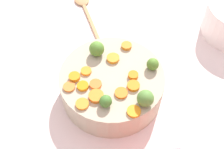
# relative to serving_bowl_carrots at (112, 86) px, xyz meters

# --- Properties ---
(tabletop) EXTENTS (2.40, 2.40, 0.02)m
(tabletop) POSITION_rel_serving_bowl_carrots_xyz_m (-0.00, -0.00, -0.05)
(tabletop) COLOR silver
(tabletop) RESTS_ON ground
(serving_bowl_carrots) EXTENTS (0.29, 0.29, 0.09)m
(serving_bowl_carrots) POSITION_rel_serving_bowl_carrots_xyz_m (0.00, 0.00, 0.00)
(serving_bowl_carrots) COLOR #B5A98E
(serving_bowl_carrots) RESTS_ON tabletop
(carrot_slice_0) EXTENTS (0.03, 0.03, 0.01)m
(carrot_slice_0) POSITION_rel_serving_bowl_carrots_xyz_m (0.03, -0.10, 0.05)
(carrot_slice_0) COLOR orange
(carrot_slice_0) RESTS_ON serving_bowl_carrots
(carrot_slice_1) EXTENTS (0.04, 0.04, 0.01)m
(carrot_slice_1) POSITION_rel_serving_bowl_carrots_xyz_m (0.06, -0.10, 0.05)
(carrot_slice_1) COLOR orange
(carrot_slice_1) RESTS_ON serving_bowl_carrots
(carrot_slice_2) EXTENTS (0.06, 0.06, 0.01)m
(carrot_slice_2) POSITION_rel_serving_bowl_carrots_xyz_m (0.07, -0.02, 0.05)
(carrot_slice_2) COLOR orange
(carrot_slice_2) RESTS_ON serving_bowl_carrots
(carrot_slice_3) EXTENTS (0.04, 0.04, 0.01)m
(carrot_slice_3) POSITION_rel_serving_bowl_carrots_xyz_m (-0.06, -0.01, 0.05)
(carrot_slice_3) COLOR orange
(carrot_slice_3) RESTS_ON serving_bowl_carrots
(carrot_slice_4) EXTENTS (0.04, 0.04, 0.01)m
(carrot_slice_4) POSITION_rel_serving_bowl_carrots_xyz_m (0.02, 0.06, 0.05)
(carrot_slice_4) COLOR orange
(carrot_slice_4) RESTS_ON serving_bowl_carrots
(carrot_slice_5) EXTENTS (0.04, 0.04, 0.01)m
(carrot_slice_5) POSITION_rel_serving_bowl_carrots_xyz_m (0.04, -0.03, 0.05)
(carrot_slice_5) COLOR orange
(carrot_slice_5) RESTS_ON serving_bowl_carrots
(carrot_slice_6) EXTENTS (0.04, 0.04, 0.01)m
(carrot_slice_6) POSITION_rel_serving_bowl_carrots_xyz_m (-0.12, 0.01, 0.05)
(carrot_slice_6) COLOR orange
(carrot_slice_6) RESTS_ON serving_bowl_carrots
(carrot_slice_7) EXTENTS (0.04, 0.04, 0.01)m
(carrot_slice_7) POSITION_rel_serving_bowl_carrots_xyz_m (-0.02, 0.05, 0.05)
(carrot_slice_7) COLOR orange
(carrot_slice_7) RESTS_ON serving_bowl_carrots
(carrot_slice_8) EXTENTS (0.04, 0.04, 0.01)m
(carrot_slice_8) POSITION_rel_serving_bowl_carrots_xyz_m (0.00, -0.07, 0.05)
(carrot_slice_8) COLOR orange
(carrot_slice_8) RESTS_ON serving_bowl_carrots
(carrot_slice_9) EXTENTS (0.04, 0.04, 0.01)m
(carrot_slice_9) POSITION_rel_serving_bowl_carrots_xyz_m (0.05, -0.06, 0.05)
(carrot_slice_9) COLOR orange
(carrot_slice_9) RESTS_ON serving_bowl_carrots
(carrot_slice_10) EXTENTS (0.04, 0.04, 0.01)m
(carrot_slice_10) POSITION_rel_serving_bowl_carrots_xyz_m (0.05, 0.04, 0.05)
(carrot_slice_10) COLOR orange
(carrot_slice_10) RESTS_ON serving_bowl_carrots
(carrot_slice_11) EXTENTS (0.05, 0.05, 0.01)m
(carrot_slice_11) POSITION_rel_serving_bowl_carrots_xyz_m (0.09, 0.08, 0.05)
(carrot_slice_11) COLOR orange
(carrot_slice_11) RESTS_ON serving_bowl_carrots
(carrot_slice_12) EXTENTS (0.04, 0.04, 0.01)m
(carrot_slice_12) POSITION_rel_serving_bowl_carrots_xyz_m (0.10, -0.05, 0.05)
(carrot_slice_12) COLOR orange
(carrot_slice_12) RESTS_ON serving_bowl_carrots
(brussels_sprout_0) EXTENTS (0.04, 0.04, 0.04)m
(brussels_sprout_0) POSITION_rel_serving_bowl_carrots_xyz_m (0.06, 0.10, 0.06)
(brussels_sprout_0) COLOR #538538
(brussels_sprout_0) RESTS_ON serving_bowl_carrots
(brussels_sprout_1) EXTENTS (0.03, 0.03, 0.03)m
(brussels_sprout_1) POSITION_rel_serving_bowl_carrots_xyz_m (-0.06, 0.10, 0.06)
(brussels_sprout_1) COLOR #51802B
(brussels_sprout_1) RESTS_ON serving_bowl_carrots
(brussels_sprout_2) EXTENTS (0.03, 0.03, 0.03)m
(brussels_sprout_2) POSITION_rel_serving_bowl_carrots_xyz_m (0.09, 0.01, 0.06)
(brussels_sprout_2) COLOR #43792E
(brussels_sprout_2) RESTS_ON serving_bowl_carrots
(brussels_sprout_3) EXTENTS (0.04, 0.04, 0.04)m
(brussels_sprout_3) POSITION_rel_serving_bowl_carrots_xyz_m (-0.07, -0.06, 0.07)
(brussels_sprout_3) COLOR #52842E
(brussels_sprout_3) RESTS_ON serving_bowl_carrots
(wooden_spoon) EXTENTS (0.28, 0.20, 0.01)m
(wooden_spoon) POSITION_rel_serving_bowl_carrots_xyz_m (-0.35, -0.20, -0.04)
(wooden_spoon) COLOR tan
(wooden_spoon) RESTS_ON tabletop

